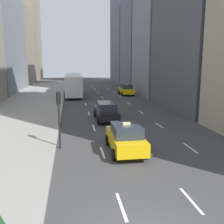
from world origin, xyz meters
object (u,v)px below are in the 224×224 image
traffic_light_pole (59,111)px  sedan_black_near (106,111)px  taxi_lead (126,138)px  city_bus (73,84)px  taxi_second (126,90)px

traffic_light_pole → sedan_black_near: bearing=61.8°
taxi_lead → city_bus: city_bus is taller
taxi_lead → sedan_black_near: (-0.00, 8.71, -0.02)m
taxi_lead → sedan_black_near: bearing=90.0°
taxi_second → traffic_light_pole: size_ratio=1.22×
taxi_lead → city_bus: 27.33m
taxi_lead → taxi_second: same height
taxi_lead → traffic_light_pole: size_ratio=1.22×
taxi_second → city_bus: (-8.41, 0.87, 0.91)m
sedan_black_near → taxi_lead: bearing=-90.0°
traffic_light_pole → taxi_lead: bearing=-18.9°
city_bus → traffic_light_pole: traffic_light_pole is taller
taxi_lead → taxi_second: 26.89m
taxi_second → city_bus: 8.51m
taxi_second → sedan_black_near: 18.46m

